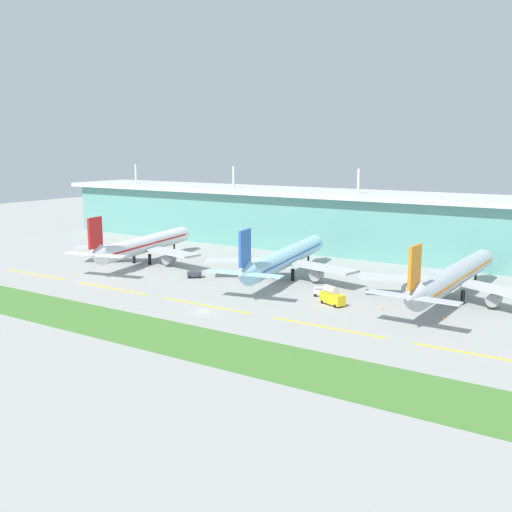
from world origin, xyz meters
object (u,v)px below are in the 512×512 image
Objects in this scene: baggage_cart at (320,292)px; airliner_middle at (285,258)px; fuel_truck at (332,296)px; airliner_far at (453,277)px; pushback_tug at (194,274)px; safety_cone_left_wingtip at (383,308)px; safety_cone_nose_front at (444,318)px; airliner_near at (144,245)px.

airliner_middle is at bearing 144.64° from baggage_cart.
fuel_truck is at bearing -37.72° from airliner_middle.
pushback_tug is (-74.35, -14.61, -5.35)m from airliner_far.
safety_cone_left_wingtip and safety_cone_nose_front have the same top height.
airliner_far reaches higher than safety_cone_left_wingtip.
airliner_far is at bearing 0.79° from airliner_middle.
safety_cone_left_wingtip is (-12.01, -17.92, -6.11)m from airliner_far.
airliner_middle reaches higher than safety_cone_nose_front.
airliner_near is at bearing 163.33° from pushback_tug.
pushback_tug is (-24.06, -13.92, -5.35)m from airliner_middle.
baggage_cart is (72.91, -8.58, -5.18)m from airliner_near.
airliner_near is 0.90× the size of airliner_far.
airliner_middle is 8.93× the size of fuel_truck.
pushback_tug is at bearing 176.96° from safety_cone_left_wingtip.
airliner_far is 99.01× the size of safety_cone_nose_front.
safety_cone_nose_front is at bearing -6.91° from baggage_cart.
fuel_truck is 10.92× the size of safety_cone_left_wingtip.
baggage_cart reaches higher than safety_cone_left_wingtip.
airliner_far is 9.07× the size of fuel_truck.
safety_cone_nose_front is (77.51, -3.85, -0.75)m from pushback_tug.
airliner_middle is at bearing 142.28° from fuel_truck.
airliner_near is at bearing 172.45° from safety_cone_left_wingtip.
safety_cone_nose_front is at bearing -80.30° from airliner_far.
airliner_near is at bearing 173.22° from safety_cone_nose_front.
airliner_middle reaches higher than safety_cone_left_wingtip.
airliner_middle is at bearing 155.77° from safety_cone_left_wingtip.
baggage_cart is (-6.45, 6.21, -1.00)m from fuel_truck.
safety_cone_nose_front is (15.17, -0.54, 0.00)m from safety_cone_left_wingtip.
pushback_tug is (29.66, -8.88, -5.35)m from airliner_near.
baggage_cart is 19.45m from safety_cone_left_wingtip.
safety_cone_nose_front is at bearing -18.39° from airliner_middle.
airliner_near is 80.83m from fuel_truck.
baggage_cart is at bearing 169.30° from safety_cone_left_wingtip.
airliner_far reaches higher than safety_cone_nose_front.
airliner_middle is 32.69m from fuel_truck.
safety_cone_nose_front is (3.16, -18.46, -6.11)m from airliner_far.
airliner_near is 15.50× the size of baggage_cart.
airliner_far is at bearing 99.70° from safety_cone_nose_front.
baggage_cart reaches higher than safety_cone_nose_front.
fuel_truck is (-24.66, -20.53, -4.19)m from airliner_far.
fuel_truck is 1.91× the size of baggage_cart.
airliner_near is 31.42m from pushback_tug.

